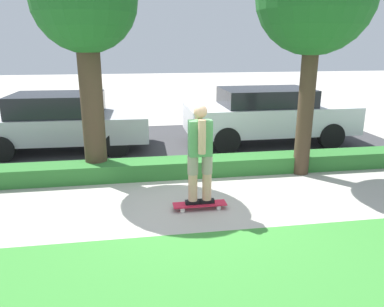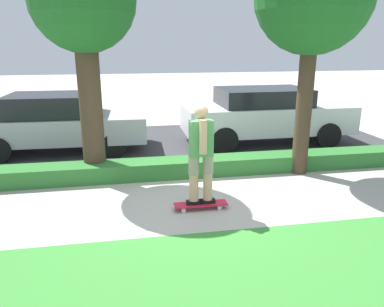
{
  "view_description": "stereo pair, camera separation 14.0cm",
  "coord_description": "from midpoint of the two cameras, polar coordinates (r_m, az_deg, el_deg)",
  "views": [
    {
      "loc": [
        -1.04,
        -5.95,
        2.74
      ],
      "look_at": [
        0.01,
        0.6,
        0.78
      ],
      "focal_mm": 35.0,
      "sensor_mm": 36.0,
      "label": 1
    },
    {
      "loc": [
        -1.18,
        -5.93,
        2.74
      ],
      "look_at": [
        0.01,
        0.6,
        0.78
      ],
      "focal_mm": 35.0,
      "sensor_mm": 36.0,
      "label": 2
    }
  ],
  "objects": [
    {
      "name": "street_asphalt",
      "position": [
        10.56,
        -2.77,
        1.45
      ],
      "size": [
        12.64,
        5.0,
        0.01
      ],
      "color": "#38383A",
      "rests_on": "ground_plane"
    },
    {
      "name": "skateboard",
      "position": [
        6.47,
        1.81,
        -7.78
      ],
      "size": [
        0.92,
        0.24,
        0.1
      ],
      "color": "red",
      "rests_on": "ground_plane"
    },
    {
      "name": "skater_person",
      "position": [
        6.15,
        1.89,
        0.15
      ],
      "size": [
        0.5,
        0.44,
        1.71
      ],
      "color": "black",
      "rests_on": "skateboard"
    },
    {
      "name": "tree_near",
      "position": [
        7.81,
        -15.51,
        20.73
      ],
      "size": [
        2.0,
        2.0,
        4.54
      ],
      "color": "#423323",
      "rests_on": "ground_plane"
    },
    {
      "name": "hedge_row",
      "position": [
        8.04,
        -0.7,
        -2.09
      ],
      "size": [
        12.64,
        0.6,
        0.36
      ],
      "color": "#2D702D",
      "rests_on": "ground_plane"
    },
    {
      "name": "ground_plane",
      "position": [
        6.64,
        1.35,
        -7.9
      ],
      "size": [
        60.0,
        60.0,
        0.0
      ],
      "primitive_type": "plane",
      "color": "#ADA89E"
    },
    {
      "name": "parked_car_front",
      "position": [
        10.37,
        -18.69,
        4.68
      ],
      "size": [
        4.41,
        1.96,
        1.49
      ],
      "rotation": [
        0.0,
        0.0,
        -0.03
      ],
      "color": "#B7B7BC",
      "rests_on": "ground_plane"
    },
    {
      "name": "parked_car_middle",
      "position": [
        10.75,
        11.95,
        5.86
      ],
      "size": [
        4.66,
        1.91,
        1.55
      ],
      "rotation": [
        0.0,
        0.0,
        0.01
      ],
      "color": "silver",
      "rests_on": "ground_plane"
    }
  ]
}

